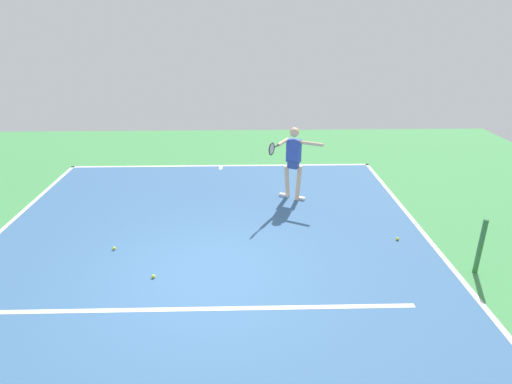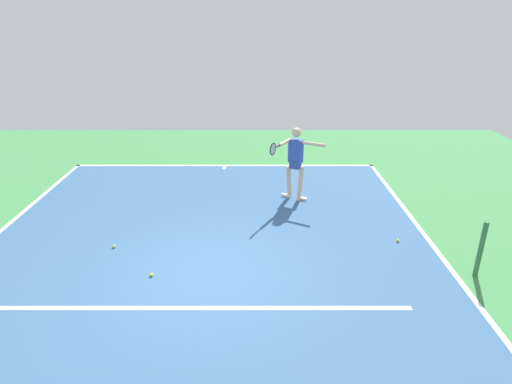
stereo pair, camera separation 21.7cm
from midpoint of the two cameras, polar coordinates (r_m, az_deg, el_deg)
ground_plane at (r=7.96m, az=-7.63°, el=-10.96°), size 21.19×21.19×0.00m
court_surface at (r=7.96m, az=-7.63°, el=-10.94°), size 9.26×12.34×0.00m
court_line_baseline_near at (r=13.49m, az=-5.10°, el=3.49°), size 9.26×0.10×0.01m
court_line_sideline_left at (r=8.74m, az=24.26°, el=-9.65°), size 0.10×12.34×0.01m
court_line_service at (r=7.20m, az=-8.38°, el=-15.06°), size 6.95×0.10×0.01m
court_line_centre_mark at (r=13.30m, az=-5.15°, el=3.21°), size 0.10×0.30×0.01m
net_post at (r=8.65m, az=26.92°, el=-6.44°), size 0.09×0.09×1.07m
tennis_player at (r=10.67m, az=4.37°, el=4.48°), size 1.34×1.08×1.85m
tennis_ball_by_sideline at (r=8.06m, az=-14.19°, el=-10.77°), size 0.07×0.07×0.07m
tennis_ball_centre_court at (r=9.46m, az=17.59°, el=-5.92°), size 0.07×0.07×0.07m
tennis_ball_near_service_line at (r=9.16m, az=-18.92°, el=-7.06°), size 0.07×0.07×0.07m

